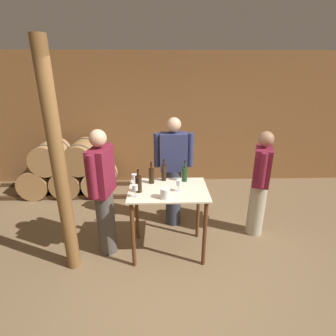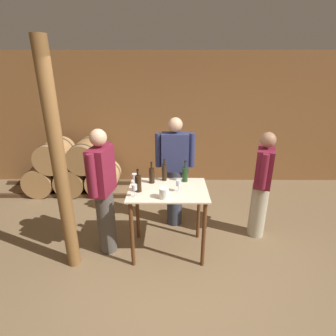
{
  "view_description": "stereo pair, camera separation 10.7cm",
  "coord_description": "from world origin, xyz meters",
  "px_view_note": "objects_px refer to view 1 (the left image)",
  "views": [
    {
      "loc": [
        -0.19,
        -2.47,
        2.41
      ],
      "look_at": [
        -0.1,
        0.64,
        1.19
      ],
      "focal_mm": 28.0,
      "sensor_mm": 36.0,
      "label": 1
    },
    {
      "loc": [
        -0.08,
        -2.48,
        2.41
      ],
      "look_at": [
        -0.1,
        0.64,
        1.19
      ],
      "focal_mm": 28.0,
      "sensor_mm": 36.0,
      "label": 2
    }
  ],
  "objects_px": {
    "wine_glass_near_left": "(134,177)",
    "person_host": "(103,192)",
    "wine_bottle_far_left": "(139,184)",
    "person_visitor_bearded": "(174,171)",
    "wine_glass_near_right": "(179,183)",
    "wine_bottle_center": "(164,172)",
    "wooden_post": "(59,168)",
    "person_visitor_with_scarf": "(260,183)",
    "wine_glass_near_center": "(135,188)",
    "wine_bottle_right": "(185,174)",
    "ice_bucket": "(165,193)",
    "wine_bottle_left": "(151,175)"
  },
  "relations": [
    {
      "from": "wine_bottle_right",
      "to": "wine_bottle_center",
      "type": "bearing_deg",
      "value": 173.24
    },
    {
      "from": "wine_glass_near_left",
      "to": "wine_glass_near_center",
      "type": "distance_m",
      "value": 0.37
    },
    {
      "from": "wine_bottle_right",
      "to": "person_host",
      "type": "bearing_deg",
      "value": -167.42
    },
    {
      "from": "wine_glass_near_left",
      "to": "person_host",
      "type": "xyz_separation_m",
      "value": [
        -0.39,
        -0.15,
        -0.14
      ]
    },
    {
      "from": "person_visitor_with_scarf",
      "to": "person_visitor_bearded",
      "type": "xyz_separation_m",
      "value": [
        -1.23,
        0.31,
        0.08
      ]
    },
    {
      "from": "wooden_post",
      "to": "ice_bucket",
      "type": "xyz_separation_m",
      "value": [
        1.18,
        0.02,
        -0.34
      ]
    },
    {
      "from": "wine_bottle_left",
      "to": "wine_bottle_center",
      "type": "xyz_separation_m",
      "value": [
        0.17,
        0.08,
        0.01
      ]
    },
    {
      "from": "wine_bottle_left",
      "to": "wine_bottle_far_left",
      "type": "bearing_deg",
      "value": -120.42
    },
    {
      "from": "wine_bottle_far_left",
      "to": "ice_bucket",
      "type": "bearing_deg",
      "value": -29.2
    },
    {
      "from": "wooden_post",
      "to": "person_visitor_bearded",
      "type": "relative_size",
      "value": 1.56
    },
    {
      "from": "wine_bottle_right",
      "to": "person_visitor_bearded",
      "type": "distance_m",
      "value": 0.49
    },
    {
      "from": "wine_glass_near_left",
      "to": "wine_bottle_right",
      "type": "bearing_deg",
      "value": 7.15
    },
    {
      "from": "wine_bottle_far_left",
      "to": "wine_glass_near_right",
      "type": "xyz_separation_m",
      "value": [
        0.5,
        -0.0,
        0.0
      ]
    },
    {
      "from": "person_visitor_bearded",
      "to": "person_visitor_with_scarf",
      "type": "bearing_deg",
      "value": -14.3
    },
    {
      "from": "wine_bottle_right",
      "to": "wine_glass_near_right",
      "type": "height_order",
      "value": "wine_bottle_right"
    },
    {
      "from": "wine_bottle_right",
      "to": "wine_glass_near_center",
      "type": "height_order",
      "value": "wine_bottle_right"
    },
    {
      "from": "wine_bottle_center",
      "to": "wooden_post",
      "type": "bearing_deg",
      "value": -154.87
    },
    {
      "from": "wine_bottle_far_left",
      "to": "wine_glass_near_center",
      "type": "xyz_separation_m",
      "value": [
        -0.03,
        -0.14,
        0.01
      ]
    },
    {
      "from": "wine_bottle_right",
      "to": "wine_glass_near_center",
      "type": "xyz_separation_m",
      "value": [
        -0.63,
        -0.45,
        0.01
      ]
    },
    {
      "from": "wine_bottle_right",
      "to": "wine_glass_near_right",
      "type": "distance_m",
      "value": 0.33
    },
    {
      "from": "wine_bottle_far_left",
      "to": "person_visitor_bearded",
      "type": "distance_m",
      "value": 0.9
    },
    {
      "from": "wine_glass_near_left",
      "to": "wine_bottle_left",
      "type": "bearing_deg",
      "value": 8.32
    },
    {
      "from": "wine_glass_near_center",
      "to": "person_host",
      "type": "height_order",
      "value": "person_host"
    },
    {
      "from": "wine_bottle_right",
      "to": "person_visitor_bearded",
      "type": "bearing_deg",
      "value": 105.85
    },
    {
      "from": "person_visitor_bearded",
      "to": "wine_bottle_left",
      "type": "bearing_deg",
      "value": -122.49
    },
    {
      "from": "wine_glass_near_left",
      "to": "wine_glass_near_right",
      "type": "height_order",
      "value": "wine_glass_near_right"
    },
    {
      "from": "person_visitor_with_scarf",
      "to": "person_visitor_bearded",
      "type": "distance_m",
      "value": 1.28
    },
    {
      "from": "wine_glass_near_center",
      "to": "ice_bucket",
      "type": "relative_size",
      "value": 1.24
    },
    {
      "from": "wine_bottle_left",
      "to": "ice_bucket",
      "type": "distance_m",
      "value": 0.47
    },
    {
      "from": "wine_bottle_center",
      "to": "wine_glass_near_center",
      "type": "relative_size",
      "value": 1.94
    },
    {
      "from": "wine_bottle_left",
      "to": "person_visitor_bearded",
      "type": "bearing_deg",
      "value": 57.51
    },
    {
      "from": "wooden_post",
      "to": "wine_bottle_right",
      "type": "distance_m",
      "value": 1.57
    },
    {
      "from": "wine_glass_near_right",
      "to": "wine_glass_near_center",
      "type": "bearing_deg",
      "value": -165.12
    },
    {
      "from": "wooden_post",
      "to": "ice_bucket",
      "type": "bearing_deg",
      "value": 1.21
    },
    {
      "from": "wine_bottle_right",
      "to": "wine_glass_near_left",
      "type": "bearing_deg",
      "value": -172.85
    },
    {
      "from": "wine_glass_near_center",
      "to": "wine_glass_near_right",
      "type": "bearing_deg",
      "value": 14.88
    },
    {
      "from": "wine_glass_near_right",
      "to": "person_visitor_bearded",
      "type": "bearing_deg",
      "value": 92.2
    },
    {
      "from": "wine_bottle_far_left",
      "to": "person_visitor_bearded",
      "type": "bearing_deg",
      "value": 58.2
    },
    {
      "from": "wine_glass_near_right",
      "to": "wine_bottle_right",
      "type": "bearing_deg",
      "value": 72.65
    },
    {
      "from": "wine_bottle_far_left",
      "to": "wine_glass_near_center",
      "type": "distance_m",
      "value": 0.15
    },
    {
      "from": "wine_glass_near_left",
      "to": "wine_glass_near_center",
      "type": "relative_size",
      "value": 0.9
    },
    {
      "from": "wooden_post",
      "to": "wine_glass_near_right",
      "type": "xyz_separation_m",
      "value": [
        1.35,
        0.2,
        -0.29
      ]
    },
    {
      "from": "wine_bottle_far_left",
      "to": "wine_bottle_left",
      "type": "bearing_deg",
      "value": 59.58
    },
    {
      "from": "wine_glass_near_center",
      "to": "person_visitor_with_scarf",
      "type": "relative_size",
      "value": 0.1
    },
    {
      "from": "wine_bottle_right",
      "to": "wine_glass_near_center",
      "type": "relative_size",
      "value": 1.84
    },
    {
      "from": "wine_bottle_left",
      "to": "person_visitor_bearded",
      "type": "relative_size",
      "value": 0.17
    },
    {
      "from": "wine_bottle_center",
      "to": "wine_glass_near_center",
      "type": "xyz_separation_m",
      "value": [
        -0.35,
        -0.49,
        -0.0
      ]
    },
    {
      "from": "wine_bottle_left",
      "to": "ice_bucket",
      "type": "xyz_separation_m",
      "value": [
        0.17,
        -0.44,
        -0.05
      ]
    },
    {
      "from": "wine_bottle_right",
      "to": "person_host",
      "type": "height_order",
      "value": "person_host"
    },
    {
      "from": "wine_bottle_far_left",
      "to": "wine_bottle_left",
      "type": "relative_size",
      "value": 0.99
    }
  ]
}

